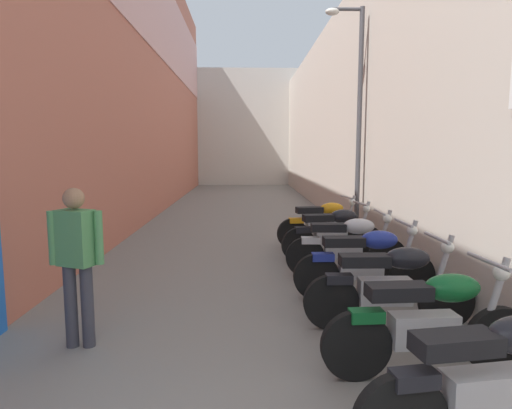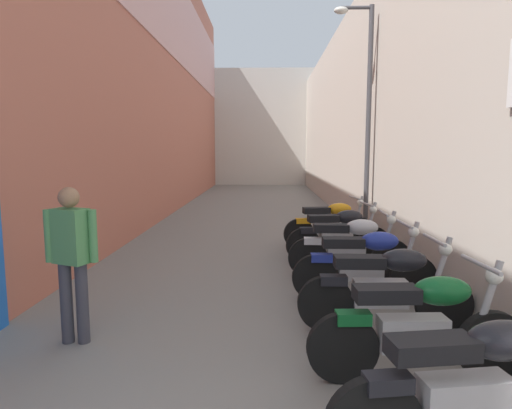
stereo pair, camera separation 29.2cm
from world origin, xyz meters
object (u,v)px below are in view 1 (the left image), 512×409
Objects in this scene: motorcycle_third at (431,320)px; motorcycle_sixth at (347,244)px; motorcycle_eighth at (323,223)px; motorcycle_seventh at (334,232)px; motorcycle_second at (495,380)px; motorcycle_fifth at (365,261)px; pedestrian_mid_alley at (77,255)px; motorcycle_fourth at (390,284)px; street_lamp at (355,108)px.

motorcycle_sixth is at bearing 90.00° from motorcycle_third.
motorcycle_third is at bearing -90.00° from motorcycle_eighth.
motorcycle_second is at bearing -90.00° from motorcycle_seventh.
motorcycle_seventh is at bearing 90.00° from motorcycle_third.
motorcycle_second is 2.93m from motorcycle_fifth.
motorcycle_sixth is (0.00, 2.99, 0.00)m from motorcycle_third.
motorcycle_eighth is 1.17× the size of pedestrian_mid_alley.
motorcycle_third is 1.00× the size of motorcycle_fourth.
motorcycle_seventh is (-0.00, 0.99, 0.00)m from motorcycle_sixth.
motorcycle_sixth is 0.99m from motorcycle_seventh.
street_lamp is at bearing 78.72° from motorcycle_fifth.
motorcycle_second is 1.96m from motorcycle_fourth.
motorcycle_seventh is 1.00× the size of motorcycle_eighth.
pedestrian_mid_alley reaches higher than motorcycle_second.
motorcycle_third and motorcycle_sixth have the same top height.
motorcycle_fifth is 3.47m from pedestrian_mid_alley.
motorcycle_sixth is (-0.00, 1.02, 0.00)m from motorcycle_fifth.
motorcycle_fourth is at bearing -90.00° from motorcycle_seventh.
motorcycle_eighth is (-0.00, 5.00, 0.00)m from motorcycle_third.
pedestrian_mid_alley is (-3.18, 1.61, 0.42)m from motorcycle_second.
motorcycle_second is at bearing -26.91° from pedestrian_mid_alley.
motorcycle_fourth is 1.00× the size of motorcycle_seventh.
motorcycle_fourth and motorcycle_fifth have the same top height.
pedestrian_mid_alley is at bearing -126.28° from motorcycle_eighth.
motorcycle_third is at bearing -11.85° from pedestrian_mid_alley.
motorcycle_fourth is (0.00, 1.96, 0.00)m from motorcycle_second.
street_lamp is (0.70, 4.48, 2.28)m from motorcycle_fourth.
motorcycle_sixth is 2.01m from motorcycle_eighth.
pedestrian_mid_alley reaches higher than motorcycle_sixth.
motorcycle_third is 1.01m from motorcycle_fourth.
motorcycle_third is at bearing -90.00° from motorcycle_fifth.
motorcycle_third is at bearing 89.99° from motorcycle_second.
motorcycle_sixth is 1.01× the size of motorcycle_eighth.
motorcycle_fourth is at bearing 6.16° from pedestrian_mid_alley.
pedestrian_mid_alley is (-3.18, 0.67, 0.42)m from motorcycle_third.
motorcycle_fifth is 1.00× the size of motorcycle_sixth.
motorcycle_sixth is (-0.00, 1.98, 0.00)m from motorcycle_fourth.
motorcycle_seventh is at bearing 46.20° from pedestrian_mid_alley.
street_lamp is (0.70, 3.52, 2.28)m from motorcycle_fifth.
motorcycle_second is 3.59m from pedestrian_mid_alley.
street_lamp is at bearing 81.11° from motorcycle_fourth.
street_lamp is at bearing 83.79° from motorcycle_second.
motorcycle_second is at bearing -90.00° from motorcycle_eighth.
pedestrian_mid_alley is (-3.18, -4.33, 0.42)m from motorcycle_eighth.
motorcycle_third is 1.00× the size of motorcycle_fifth.
motorcycle_eighth is (-0.00, 3.99, 0.00)m from motorcycle_fourth.
motorcycle_seventh and motorcycle_eighth have the same top height.
pedestrian_mid_alley is (-3.18, -0.34, 0.42)m from motorcycle_fourth.
street_lamp reaches higher than pedestrian_mid_alley.
pedestrian_mid_alley reaches higher than motorcycle_fifth.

